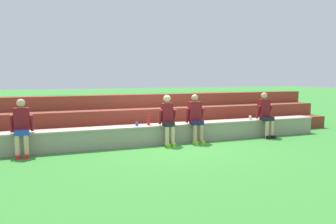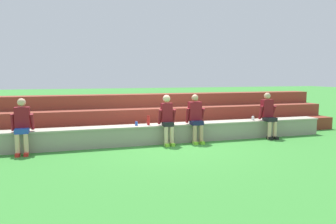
% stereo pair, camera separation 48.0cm
% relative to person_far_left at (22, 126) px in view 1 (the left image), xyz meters
% --- Properties ---
extents(ground_plane, '(80.00, 80.00, 0.00)m').
position_rel_person_far_left_xyz_m(ground_plane, '(3.89, -0.01, -0.73)').
color(ground_plane, '#388433').
extents(stone_seating_wall, '(9.87, 0.54, 0.53)m').
position_rel_person_far_left_xyz_m(stone_seating_wall, '(3.89, 0.24, -0.44)').
color(stone_seating_wall, gray).
rests_on(stone_seating_wall, ground).
extents(brick_bleachers, '(12.41, 2.04, 1.28)m').
position_rel_person_far_left_xyz_m(brick_bleachers, '(3.89, 1.90, -0.23)').
color(brick_bleachers, brown).
rests_on(brick_bleachers, ground).
extents(person_far_left, '(0.52, 0.55, 1.36)m').
position_rel_person_far_left_xyz_m(person_far_left, '(0.00, 0.00, 0.00)').
color(person_far_left, '#DBAD89').
rests_on(person_far_left, ground).
extents(person_left_of_center, '(0.48, 0.49, 1.38)m').
position_rel_person_far_left_xyz_m(person_left_of_center, '(3.68, -0.04, 0.01)').
color(person_left_of_center, beige).
rests_on(person_left_of_center, ground).
extents(person_center, '(0.54, 0.51, 1.38)m').
position_rel_person_far_left_xyz_m(person_center, '(4.54, -0.02, 0.01)').
color(person_center, tan).
rests_on(person_center, ground).
extents(person_right_of_center, '(0.52, 0.57, 1.39)m').
position_rel_person_far_left_xyz_m(person_right_of_center, '(6.94, -0.02, 0.01)').
color(person_right_of_center, '#DBAD89').
rests_on(person_right_of_center, ground).
extents(water_bottle_near_left, '(0.08, 0.08, 0.27)m').
position_rel_person_far_left_xyz_m(water_bottle_near_left, '(3.21, 0.25, -0.06)').
color(water_bottle_near_left, red).
rests_on(water_bottle_near_left, stone_seating_wall).
extents(plastic_cup_left_end, '(0.08, 0.08, 0.13)m').
position_rel_person_far_left_xyz_m(plastic_cup_left_end, '(6.55, 0.21, -0.13)').
color(plastic_cup_left_end, white).
rests_on(plastic_cup_left_end, stone_seating_wall).
extents(plastic_cup_right_end, '(0.08, 0.08, 0.11)m').
position_rel_person_far_left_xyz_m(plastic_cup_right_end, '(2.87, 0.22, -0.14)').
color(plastic_cup_right_end, blue).
rests_on(plastic_cup_right_end, stone_seating_wall).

